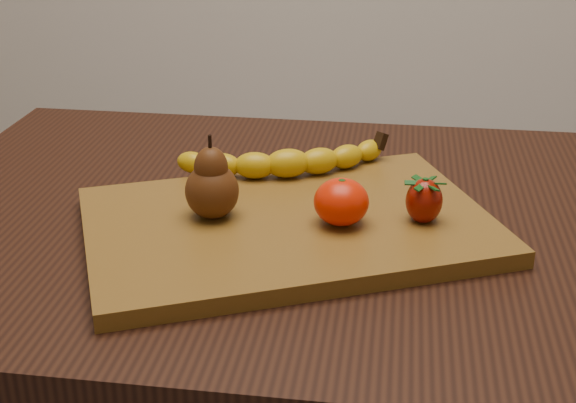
% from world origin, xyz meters
% --- Properties ---
extents(table, '(1.00, 0.70, 0.76)m').
position_xyz_m(table, '(0.00, 0.00, 0.66)').
color(table, black).
rests_on(table, ground).
extents(cutting_board, '(0.53, 0.46, 0.02)m').
position_xyz_m(cutting_board, '(-0.01, -0.06, 0.77)').
color(cutting_board, brown).
rests_on(cutting_board, table).
extents(banana, '(0.24, 0.13, 0.04)m').
position_xyz_m(banana, '(-0.03, 0.06, 0.80)').
color(banana, '#D4AA0A').
rests_on(banana, cutting_board).
extents(pear, '(0.08, 0.08, 0.10)m').
position_xyz_m(pear, '(-0.10, -0.06, 0.83)').
color(pear, '#4F270C').
rests_on(pear, cutting_board).
extents(mandarin, '(0.07, 0.07, 0.05)m').
position_xyz_m(mandarin, '(0.05, -0.06, 0.81)').
color(mandarin, red).
rests_on(mandarin, cutting_board).
extents(strawberry, '(0.04, 0.04, 0.05)m').
position_xyz_m(strawberry, '(0.14, -0.04, 0.81)').
color(strawberry, '#871103').
rests_on(strawberry, cutting_board).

